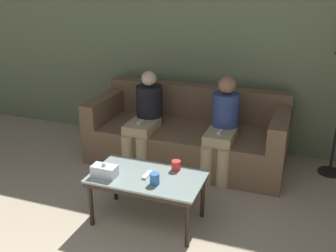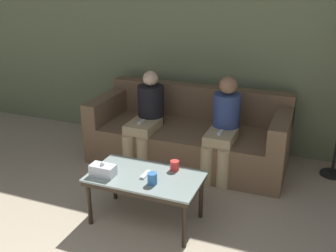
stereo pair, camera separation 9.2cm
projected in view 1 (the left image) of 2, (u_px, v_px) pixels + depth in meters
name	position (u px, v px, depth m)	size (l,w,h in m)	color
wall_back	(203.00, 45.00, 4.85)	(12.00, 0.06, 2.60)	#707F5B
couch	(188.00, 135.00, 4.71)	(2.28, 0.99, 0.84)	brown
coffee_table	(147.00, 180.00, 3.45)	(0.99, 0.56, 0.46)	#8C9E99
cup_near_left	(155.00, 179.00, 3.29)	(0.08, 0.08, 0.10)	#3372BF
cup_near_right	(176.00, 165.00, 3.53)	(0.08, 0.08, 0.09)	red
tissue_box	(104.00, 171.00, 3.41)	(0.22, 0.12, 0.13)	silver
game_remote	(147.00, 175.00, 3.43)	(0.04, 0.15, 0.02)	white
seated_person_left_end	(145.00, 116.00, 4.55)	(0.31, 0.67, 1.08)	tan
seated_person_mid_left	(223.00, 125.00, 4.26)	(0.31, 0.64, 1.10)	tan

